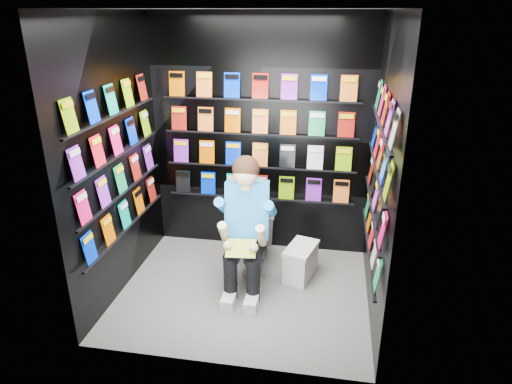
# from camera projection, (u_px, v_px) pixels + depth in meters

# --- Properties ---
(floor) EXTENTS (2.40, 2.40, 0.00)m
(floor) POSITION_uv_depth(u_px,v_px,m) (244.00, 292.00, 4.51)
(floor) COLOR slate
(floor) RESTS_ON ground
(ceiling) EXTENTS (2.40, 2.40, 0.00)m
(ceiling) POSITION_uv_depth(u_px,v_px,m) (240.00, 9.00, 3.54)
(ceiling) COLOR white
(ceiling) RESTS_ON floor
(wall_back) EXTENTS (2.40, 0.04, 2.60)m
(wall_back) POSITION_uv_depth(u_px,v_px,m) (261.00, 138.00, 4.94)
(wall_back) COLOR black
(wall_back) RESTS_ON floor
(wall_front) EXTENTS (2.40, 0.04, 2.60)m
(wall_front) POSITION_uv_depth(u_px,v_px,m) (213.00, 214.00, 3.11)
(wall_front) COLOR black
(wall_front) RESTS_ON floor
(wall_left) EXTENTS (0.04, 2.00, 2.60)m
(wall_left) POSITION_uv_depth(u_px,v_px,m) (115.00, 160.00, 4.21)
(wall_left) COLOR black
(wall_left) RESTS_ON floor
(wall_right) EXTENTS (0.04, 2.00, 2.60)m
(wall_right) POSITION_uv_depth(u_px,v_px,m) (382.00, 175.00, 3.83)
(wall_right) COLOR black
(wall_right) RESTS_ON floor
(comics_back) EXTENTS (2.10, 0.06, 1.37)m
(comics_back) POSITION_uv_depth(u_px,v_px,m) (260.00, 138.00, 4.91)
(comics_back) COLOR #E8136D
(comics_back) RESTS_ON wall_back
(comics_left) EXTENTS (0.06, 1.70, 1.37)m
(comics_left) POSITION_uv_depth(u_px,v_px,m) (118.00, 160.00, 4.21)
(comics_left) COLOR #E8136D
(comics_left) RESTS_ON wall_left
(comics_right) EXTENTS (0.06, 1.70, 1.37)m
(comics_right) POSITION_uv_depth(u_px,v_px,m) (378.00, 174.00, 3.84)
(comics_right) COLOR #E8136D
(comics_right) RESTS_ON wall_right
(toilet) EXTENTS (0.50, 0.79, 0.73)m
(toilet) POSITION_uv_depth(u_px,v_px,m) (255.00, 233.00, 4.88)
(toilet) COLOR white
(toilet) RESTS_ON floor
(longbox) EXTENTS (0.34, 0.48, 0.32)m
(longbox) POSITION_uv_depth(u_px,v_px,m) (301.00, 263.00, 4.70)
(longbox) COLOR silver
(longbox) RESTS_ON floor
(longbox_lid) EXTENTS (0.37, 0.50, 0.03)m
(longbox_lid) POSITION_uv_depth(u_px,v_px,m) (301.00, 248.00, 4.64)
(longbox_lid) COLOR silver
(longbox_lid) RESTS_ON longbox
(reader) EXTENTS (0.65, 0.88, 1.52)m
(reader) POSITION_uv_depth(u_px,v_px,m) (248.00, 211.00, 4.37)
(reader) COLOR blue
(reader) RESTS_ON toilet
(held_comic) EXTENTS (0.29, 0.19, 0.12)m
(held_comic) POSITION_uv_depth(u_px,v_px,m) (241.00, 248.00, 4.13)
(held_comic) COLOR green
(held_comic) RESTS_ON reader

